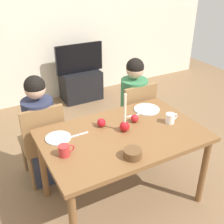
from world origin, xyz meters
TOP-DOWN VIEW (x-y plane):
  - ground_plane at (0.00, 0.00)m, footprint 7.68×7.68m
  - back_wall at (0.00, 2.60)m, footprint 6.40×0.10m
  - dining_table at (0.00, 0.00)m, footprint 1.40×0.90m
  - chair_left at (-0.56, 0.61)m, footprint 0.40×0.40m
  - chair_right at (0.52, 0.61)m, footprint 0.40×0.40m
  - person_left_child at (-0.56, 0.64)m, footprint 0.30×0.30m
  - person_right_child at (0.52, 0.64)m, footprint 0.30×0.30m
  - tv_stand at (0.55, 2.30)m, footprint 0.64×0.40m
  - tv at (0.55, 2.30)m, footprint 0.79×0.05m
  - candle_centerpiece at (0.04, 0.04)m, footprint 0.09×0.09m
  - plate_left at (-0.52, 0.20)m, footprint 0.22×0.22m
  - plate_right at (0.44, 0.27)m, footprint 0.26×0.26m
  - mug_left at (-0.55, -0.05)m, footprint 0.13×0.09m
  - mug_right at (0.48, -0.04)m, footprint 0.13×0.08m
  - fork_left at (-0.35, 0.16)m, footprint 0.18×0.02m
  - fork_right at (0.27, 0.23)m, footprint 0.18×0.03m
  - bowl_walnuts at (-0.10, -0.32)m, footprint 0.14×0.14m
  - apple_near_candle at (0.20, 0.12)m, footprint 0.08×0.08m
  - apple_by_left_plate at (-0.11, 0.20)m, footprint 0.08×0.08m

SIDE VIEW (x-z plane):
  - ground_plane at x=0.00m, z-range 0.00..0.00m
  - tv_stand at x=0.55m, z-range 0.00..0.48m
  - chair_left at x=-0.56m, z-range 0.06..0.96m
  - chair_right at x=0.52m, z-range 0.06..0.96m
  - person_left_child at x=-0.56m, z-range -0.02..1.16m
  - person_right_child at x=0.52m, z-range -0.02..1.16m
  - dining_table at x=0.00m, z-range 0.29..1.04m
  - tv at x=0.55m, z-range 0.48..0.94m
  - fork_left at x=-0.35m, z-range 0.75..0.76m
  - fork_right at x=0.27m, z-range 0.75..0.76m
  - plate_left at x=-0.52m, z-range 0.75..0.76m
  - plate_right at x=0.44m, z-range 0.75..0.76m
  - bowl_walnuts at x=-0.10m, z-range 0.75..0.82m
  - apple_near_candle at x=0.20m, z-range 0.75..0.83m
  - apple_by_left_plate at x=-0.11m, z-range 0.75..0.83m
  - mug_left at x=-0.55m, z-range 0.75..0.84m
  - mug_right at x=0.48m, z-range 0.75..0.84m
  - candle_centerpiece at x=0.04m, z-range 0.64..1.00m
  - back_wall at x=0.00m, z-range 0.00..2.60m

